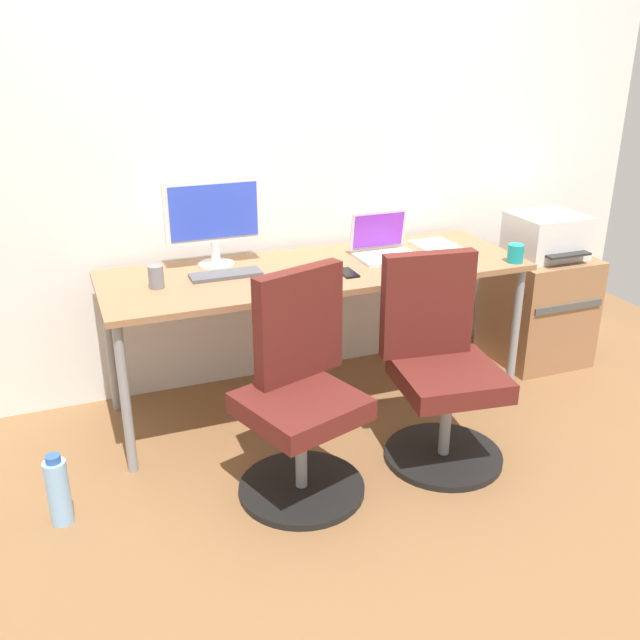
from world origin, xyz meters
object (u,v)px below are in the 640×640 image
Objects in this scene: coffee_mug at (515,253)px; office_chair_left at (300,397)px; water_bottle_on_floor at (58,491)px; printer at (547,235)px; open_laptop at (384,246)px; side_cabinet at (537,307)px; office_chair_right at (440,371)px; desktop_monitor at (214,216)px.

office_chair_left is at bearing -163.45° from coffee_mug.
coffee_mug reaches higher than water_bottle_on_floor.
open_laptop reaches higher than printer.
office_chair_right is at bearing -146.65° from side_cabinet.
office_chair_right reaches higher than side_cabinet.
side_cabinet is 1.59× the size of printer.
water_bottle_on_floor is 0.65× the size of desktop_monitor.
open_laptop is 3.37× the size of coffee_mug.
printer reaches higher than coffee_mug.
water_bottle_on_floor is 1.44m from desktop_monitor.
printer is at bearing -5.21° from desktop_monitor.
desktop_monitor is (-0.79, 0.88, 0.57)m from office_chair_right.
office_chair_right is at bearing -146.68° from printer.
office_chair_right is 1.33m from printer.
office_chair_left is 1.88m from side_cabinet.
printer is 4.35× the size of coffee_mug.
printer is (1.74, 0.71, 0.33)m from office_chair_left.
open_laptop is at bearing 150.45° from coffee_mug.
coffee_mug is (1.42, -0.49, -0.20)m from desktop_monitor.
side_cabinet is 2.80m from water_bottle_on_floor.
printer is 2.86m from water_bottle_on_floor.
desktop_monitor reaches higher than office_chair_right.
office_chair_right is 1.29m from side_cabinet.
printer is 1.89m from desktop_monitor.
side_cabinet is at bearing 12.63° from water_bottle_on_floor.
side_cabinet is 0.73m from coffee_mug.
desktop_monitor reaches higher than printer.
office_chair_left is at bearing -179.76° from office_chair_right.
office_chair_right is 3.03× the size of open_laptop.
open_laptop is at bearing 19.75° from water_bottle_on_floor.
water_bottle_on_floor is 3.37× the size of coffee_mug.
side_cabinet is 2.05× the size of open_laptop.
office_chair_right reaches higher than printer.
office_chair_right is 3.03× the size of water_bottle_on_floor.
desktop_monitor is 5.22× the size of coffee_mug.
office_chair_right is at bearing -94.26° from open_laptop.
open_laptop reaches higher than office_chair_right.
open_laptop reaches higher than coffee_mug.
office_chair_left is 2.35× the size of printer.
side_cabinet is at bearing 36.09° from coffee_mug.
side_cabinet is 1.33× the size of desktop_monitor.
printer is at bearing -0.14° from open_laptop.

